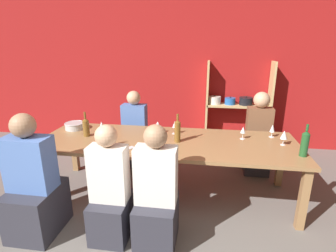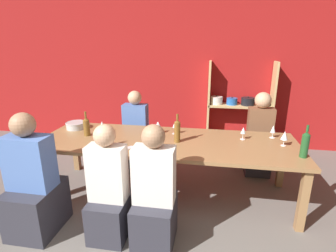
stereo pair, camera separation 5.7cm
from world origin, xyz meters
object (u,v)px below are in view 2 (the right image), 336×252
(wine_glass_red_a, at_px, (158,125))
(person_near_b, at_px, (34,190))
(wine_glass_empty_c, at_px, (175,125))
(wine_bottle_dark, at_px, (177,131))
(wine_glass_white_c, at_px, (285,136))
(wine_glass_empty_a, at_px, (39,137))
(person_far_b, at_px, (136,137))
(person_near_a, at_px, (154,202))
(shelf_unit, at_px, (239,118))
(wine_glass_empty_d, at_px, (243,131))
(wine_glass_red_b, at_px, (273,129))
(dining_table, at_px, (167,145))
(mixing_bowl, at_px, (76,125))
(person_near_c, at_px, (109,196))
(person_far_a, at_px, (258,143))
(cell_phone, at_px, (127,148))
(wine_glass_white_a, at_px, (101,130))
(wine_glass_empty_b, at_px, (102,125))
(wine_bottle_amber, at_px, (305,144))
(wine_glass_white_b, at_px, (111,134))
(wine_bottle_green, at_px, (87,126))

(wine_glass_red_a, distance_m, person_near_b, 1.57)
(wine_glass_empty_c, bearing_deg, wine_bottle_dark, -76.69)
(wine_glass_white_c, relative_size, wine_glass_empty_c, 1.01)
(wine_glass_empty_a, relative_size, person_far_b, 0.13)
(person_near_a, distance_m, person_far_b, 1.81)
(shelf_unit, relative_size, wine_glass_red_a, 9.84)
(wine_glass_empty_d, xyz_separation_m, wine_glass_red_b, (0.37, 0.12, -0.00))
(wine_glass_empty_d, relative_size, wine_glass_red_a, 0.98)
(dining_table, height_order, mixing_bowl, mixing_bowl)
(dining_table, height_order, wine_glass_empty_c, wine_glass_empty_c)
(wine_glass_empty_c, xyz_separation_m, wine_glass_red_a, (-0.22, -0.02, -0.00))
(wine_glass_empty_d, height_order, person_near_a, person_near_a)
(mixing_bowl, bearing_deg, person_near_c, -50.50)
(person_far_a, relative_size, person_near_c, 1.04)
(wine_glass_empty_c, height_order, person_far_a, person_far_a)
(wine_bottle_dark, relative_size, person_far_a, 0.28)
(shelf_unit, bearing_deg, person_near_b, -130.07)
(wine_glass_empty_a, xyz_separation_m, cell_phone, (1.00, 0.08, -0.10))
(wine_glass_white_a, bearing_deg, wine_glass_empty_d, 8.54)
(wine_glass_white_c, xyz_separation_m, wine_glass_empty_b, (-2.21, 0.08, -0.01))
(wine_glass_white_c, bearing_deg, person_near_b, -159.76)
(wine_glass_empty_d, xyz_separation_m, person_near_a, (-0.87, -1.05, -0.40))
(wine_glass_empty_a, height_order, person_far_a, person_far_a)
(wine_glass_empty_a, xyz_separation_m, wine_glass_empty_b, (0.51, 0.55, 0.00))
(wine_bottle_amber, bearing_deg, wine_glass_red_a, 163.43)
(wine_glass_red_b, bearing_deg, wine_glass_empty_c, -177.52)
(wine_glass_white_b, xyz_separation_m, wine_glass_empty_d, (1.50, 0.44, -0.02))
(wine_bottle_amber, bearing_deg, shelf_unit, 103.35)
(wine_glass_white_a, relative_size, person_near_b, 0.13)
(cell_phone, bearing_deg, shelf_unit, 56.01)
(wine_glass_empty_b, relative_size, person_near_b, 0.13)
(wine_bottle_amber, height_order, person_near_a, person_near_a)
(mixing_bowl, bearing_deg, wine_glass_white_b, -35.16)
(wine_glass_white_a, xyz_separation_m, person_near_c, (0.39, -0.76, -0.40))
(person_far_b, bearing_deg, wine_bottle_amber, 153.21)
(person_near_c, bearing_deg, dining_table, 63.32)
(wine_glass_red_a, bearing_deg, person_far_a, 23.53)
(shelf_unit, relative_size, person_far_b, 1.33)
(wine_glass_white_a, bearing_deg, dining_table, 4.95)
(wine_glass_white_a, distance_m, person_far_a, 2.24)
(person_near_a, bearing_deg, person_far_a, 55.30)
(wine_glass_white_c, xyz_separation_m, wine_glass_empty_a, (-2.73, -0.47, -0.01))
(person_far_b, bearing_deg, wine_glass_empty_d, 157.71)
(shelf_unit, distance_m, wine_glass_white_a, 2.55)
(wine_bottle_green, bearing_deg, wine_glass_empty_c, 13.30)
(person_near_a, height_order, person_far_b, person_near_a)
(mixing_bowl, xyz_separation_m, wine_glass_empty_a, (-0.08, -0.66, 0.06))
(person_near_a, xyz_separation_m, person_far_b, (-0.67, 1.68, -0.01))
(mixing_bowl, height_order, wine_glass_white_b, wine_glass_white_b)
(shelf_unit, distance_m, wine_glass_empty_b, 2.47)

